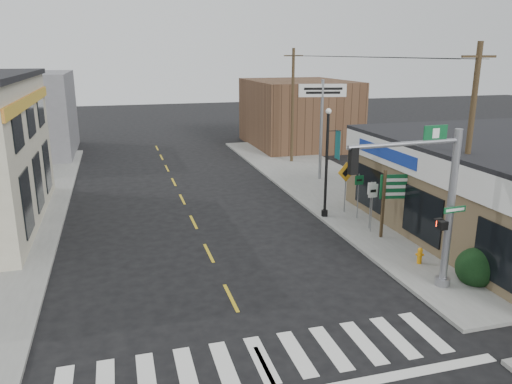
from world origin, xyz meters
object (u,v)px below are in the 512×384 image
object	(u,v)px
traffic_signal_pole	(435,194)
lamp_post	(328,155)
fire_hydrant	(420,255)
bare_tree	(502,183)
dance_center_sign	(322,104)
utility_pole_near	(468,151)
guide_sign	(399,194)
utility_pole_far	(293,105)

from	to	relation	value
traffic_signal_pole	lamp_post	distance (m)	8.12
traffic_signal_pole	fire_hydrant	world-z (taller)	traffic_signal_pole
fire_hydrant	bare_tree	distance (m)	3.92
dance_center_sign	utility_pole_near	world-z (taller)	utility_pole_near
traffic_signal_pole	guide_sign	distance (m)	5.20
lamp_post	utility_pole_near	world-z (taller)	utility_pole_near
fire_hydrant	utility_pole_near	size ratio (longest dim) A/B	0.08
bare_tree	utility_pole_near	distance (m)	1.85
fire_hydrant	dance_center_sign	size ratio (longest dim) A/B	0.10
traffic_signal_pole	dance_center_sign	world-z (taller)	dance_center_sign
fire_hydrant	lamp_post	size ratio (longest dim) A/B	0.12
traffic_signal_pole	bare_tree	bearing A→B (deg)	5.33
lamp_post	traffic_signal_pole	bearing A→B (deg)	-87.30
guide_sign	lamp_post	bearing A→B (deg)	130.03
guide_sign	utility_pole_far	xyz separation A→B (m)	(0.87, 15.92, 2.21)
guide_sign	fire_hydrant	xyz separation A→B (m)	(-0.71, -2.89, -1.58)
traffic_signal_pole	utility_pole_near	bearing A→B (deg)	33.26
lamp_post	utility_pole_near	bearing A→B (deg)	-61.84
lamp_post	bare_tree	size ratio (longest dim) A/B	1.23
dance_center_sign	utility_pole_far	size ratio (longest dim) A/B	0.77
traffic_signal_pole	lamp_post	xyz separation A→B (m)	(-0.18, 8.11, -0.28)
fire_hydrant	lamp_post	distance (m)	6.93
utility_pole_near	utility_pole_far	world-z (taller)	utility_pole_near
guide_sign	dance_center_sign	distance (m)	10.83
lamp_post	bare_tree	world-z (taller)	lamp_post
traffic_signal_pole	lamp_post	bearing A→B (deg)	87.40
traffic_signal_pole	bare_tree	distance (m)	3.11
traffic_signal_pole	utility_pole_near	world-z (taller)	utility_pole_near
traffic_signal_pole	utility_pole_far	size ratio (longest dim) A/B	0.69
lamp_post	dance_center_sign	distance (m)	7.70
utility_pole_far	bare_tree	bearing A→B (deg)	-87.75
bare_tree	utility_pole_near	world-z (taller)	utility_pole_near
fire_hydrant	utility_pole_far	bearing A→B (deg)	85.19
dance_center_sign	fire_hydrant	bearing A→B (deg)	-84.59
traffic_signal_pole	dance_center_sign	bearing A→B (deg)	76.92
guide_sign	utility_pole_near	distance (m)	3.63
bare_tree	dance_center_sign	bearing A→B (deg)	92.36
guide_sign	fire_hydrant	size ratio (longest dim) A/B	4.72
utility_pole_far	utility_pole_near	bearing A→B (deg)	-88.35
dance_center_sign	utility_pole_far	bearing A→B (deg)	101.10
fire_hydrant	bare_tree	bearing A→B (deg)	-32.33
utility_pole_far	guide_sign	bearing A→B (deg)	-92.40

